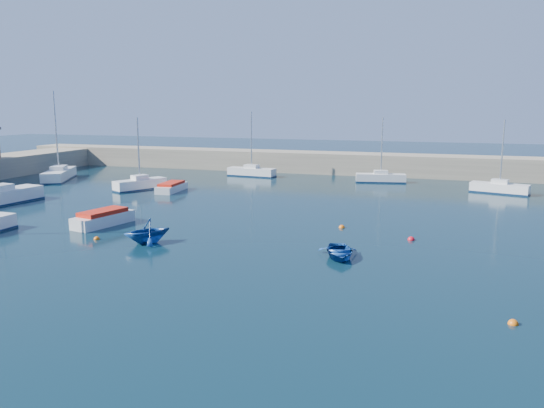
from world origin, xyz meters
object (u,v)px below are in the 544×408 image
(sailboat_3, at_px, (140,184))
(motorboat_1, at_px, (103,218))
(sailboat_5, at_px, (252,172))
(sailboat_7, at_px, (499,188))
(dinghy_left, at_px, (147,231))
(sailboat_4, at_px, (59,174))
(motorboat_2, at_px, (172,187))
(sailboat_6, at_px, (381,178))
(dinghy_center, at_px, (339,252))

(sailboat_3, height_order, motorboat_1, sailboat_3)
(sailboat_5, distance_m, sailboat_7, 28.05)
(sailboat_5, bearing_deg, sailboat_7, -93.39)
(sailboat_3, xyz_separation_m, dinghy_left, (12.13, -18.67, 0.17))
(sailboat_4, bearing_deg, motorboat_2, -37.60)
(sailboat_4, xyz_separation_m, sailboat_7, (47.93, 5.55, -0.10))
(sailboat_6, height_order, motorboat_1, sailboat_6)
(dinghy_center, xyz_separation_m, dinghy_left, (-12.14, -0.59, 0.44))
(motorboat_2, distance_m, dinghy_left, 20.51)
(sailboat_5, distance_m, dinghy_center, 35.75)
(sailboat_6, distance_m, motorboat_2, 23.29)
(sailboat_3, height_order, sailboat_4, sailboat_4)
(sailboat_6, bearing_deg, sailboat_3, 108.67)
(sailboat_5, height_order, dinghy_center, sailboat_5)
(motorboat_1, height_order, motorboat_2, motorboat_1)
(motorboat_1, xyz_separation_m, motorboat_2, (-2.80, 15.27, -0.09))
(sailboat_4, bearing_deg, motorboat_1, -69.90)
(sailboat_6, height_order, sailboat_7, sailboat_6)
(dinghy_center, bearing_deg, sailboat_7, 52.25)
(sailboat_4, relative_size, dinghy_left, 3.47)
(sailboat_5, xyz_separation_m, dinghy_center, (16.96, -31.47, -0.24))
(sailboat_7, height_order, motorboat_2, sailboat_7)
(sailboat_3, bearing_deg, dinghy_center, -9.12)
(sailboat_5, relative_size, motorboat_2, 1.66)
(sailboat_3, bearing_deg, motorboat_1, -39.56)
(sailboat_3, relative_size, dinghy_left, 2.51)
(sailboat_6, relative_size, sailboat_7, 1.01)
(sailboat_4, relative_size, sailboat_6, 1.40)
(sailboat_3, relative_size, sailboat_7, 1.02)
(dinghy_left, bearing_deg, sailboat_3, 162.04)
(sailboat_3, xyz_separation_m, motorboat_2, (3.63, -0.00, -0.16))
(sailboat_6, bearing_deg, sailboat_7, -119.26)
(sailboat_7, relative_size, dinghy_center, 2.27)
(dinghy_center, bearing_deg, sailboat_6, 76.32)
(sailboat_3, height_order, dinghy_center, sailboat_3)
(dinghy_center, bearing_deg, motorboat_1, 154.95)
(sailboat_4, xyz_separation_m, sailboat_5, (20.22, 9.95, -0.09))
(motorboat_2, height_order, dinghy_left, dinghy_left)
(sailboat_6, height_order, motorboat_2, sailboat_6)
(sailboat_3, relative_size, sailboat_4, 0.72)
(sailboat_3, height_order, sailboat_6, sailboat_3)
(sailboat_5, height_order, sailboat_6, sailboat_5)
(sailboat_5, bearing_deg, sailboat_6, -85.78)
(motorboat_1, bearing_deg, motorboat_2, 113.04)
(sailboat_6, relative_size, dinghy_center, 2.29)
(sailboat_4, xyz_separation_m, sailboat_6, (35.87, 9.57, -0.11))
(sailboat_7, distance_m, motorboat_1, 37.48)
(sailboat_3, bearing_deg, sailboat_6, 57.09)
(dinghy_left, bearing_deg, dinghy_center, 41.81)
(sailboat_6, xyz_separation_m, dinghy_left, (-10.83, -31.67, 0.23))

